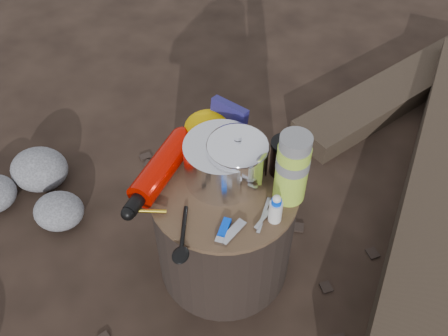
% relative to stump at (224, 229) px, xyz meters
% --- Properties ---
extents(ground, '(60.00, 60.00, 0.00)m').
position_rel_stump_xyz_m(ground, '(0.00, 0.00, -0.20)').
color(ground, black).
rests_on(ground, ground).
extents(stump, '(0.43, 0.43, 0.40)m').
position_rel_stump_xyz_m(stump, '(0.00, 0.00, 0.00)').
color(stump, black).
rests_on(stump, ground).
extents(log_small, '(0.83, 1.00, 0.09)m').
position_rel_stump_xyz_m(log_small, '(0.52, 1.04, -0.15)').
color(log_small, '#32281E').
rests_on(log_small, ground).
extents(foil_windscreen, '(0.21, 0.21, 0.13)m').
position_rel_stump_xyz_m(foil_windscreen, '(-0.02, 0.04, 0.26)').
color(foil_windscreen, silver).
rests_on(foil_windscreen, stump).
extents(camping_pot, '(0.17, 0.17, 0.17)m').
position_rel_stump_xyz_m(camping_pot, '(0.03, 0.04, 0.28)').
color(camping_pot, white).
rests_on(camping_pot, stump).
extents(fuel_bottle, '(0.13, 0.34, 0.08)m').
position_rel_stump_xyz_m(fuel_bottle, '(-0.18, -0.01, 0.24)').
color(fuel_bottle, '#BB0B00').
rests_on(fuel_bottle, stump).
extents(thermos, '(0.09, 0.09, 0.22)m').
position_rel_stump_xyz_m(thermos, '(0.18, 0.02, 0.31)').
color(thermos, '#A4CD39').
rests_on(thermos, stump).
extents(travel_mug, '(0.08, 0.08, 0.12)m').
position_rel_stump_xyz_m(travel_mug, '(0.15, 0.11, 0.26)').
color(travel_mug, black).
rests_on(travel_mug, stump).
extents(stuff_sack, '(0.17, 0.14, 0.12)m').
position_rel_stump_xyz_m(stuff_sack, '(-0.08, 0.16, 0.26)').
color(stuff_sack, '#F9BD00').
rests_on(stuff_sack, stump).
extents(food_pouch, '(0.12, 0.07, 0.15)m').
position_rel_stump_xyz_m(food_pouch, '(-0.04, 0.18, 0.27)').
color(food_pouch, navy).
rests_on(food_pouch, stump).
extents(lighter, '(0.02, 0.08, 0.02)m').
position_rel_stump_xyz_m(lighter, '(0.04, -0.14, 0.21)').
color(lighter, '#003FF3').
rests_on(lighter, stump).
extents(multitool, '(0.06, 0.09, 0.01)m').
position_rel_stump_xyz_m(multitool, '(0.06, -0.15, 0.20)').
color(multitool, '#BCBCC1').
rests_on(multitool, stump).
extents(pot_grabber, '(0.06, 0.13, 0.01)m').
position_rel_stump_xyz_m(pot_grabber, '(0.13, -0.07, 0.20)').
color(pot_grabber, '#BCBCC1').
rests_on(pot_grabber, stump).
extents(spork, '(0.08, 0.18, 0.01)m').
position_rel_stump_xyz_m(spork, '(-0.06, -0.17, 0.20)').
color(spork, black).
rests_on(spork, stump).
extents(squeeze_bottle, '(0.04, 0.04, 0.09)m').
position_rel_stump_xyz_m(squeeze_bottle, '(0.16, -0.07, 0.24)').
color(squeeze_bottle, silver).
rests_on(squeeze_bottle, stump).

